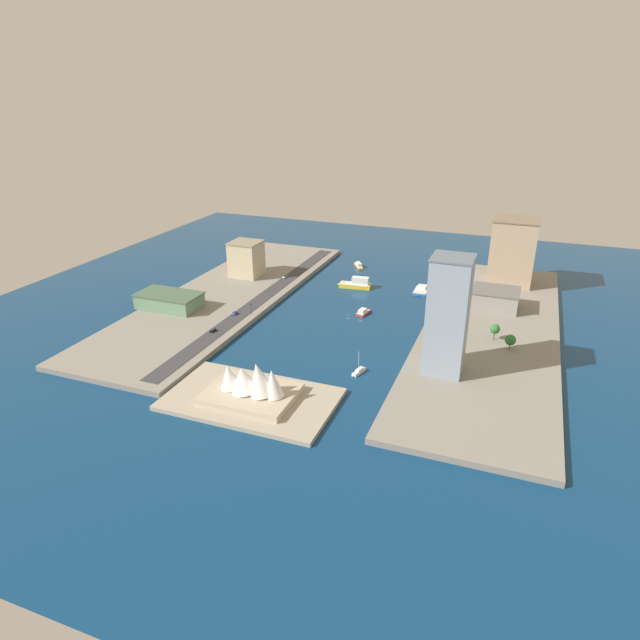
{
  "coord_description": "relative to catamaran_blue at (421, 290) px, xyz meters",
  "views": [
    {
      "loc": [
        -92.65,
        288.26,
        125.47
      ],
      "look_at": [
        9.94,
        20.37,
        3.03
      ],
      "focal_mm": 31.01,
      "sensor_mm": 36.0,
      "label": 1
    }
  ],
  "objects": [
    {
      "name": "road_strip",
      "position": [
        89.12,
        54.73,
        1.62
      ],
      "size": [
        9.81,
        228.0,
        0.15
      ],
      "primitive_type": "cube",
      "color": "#38383D",
      "rests_on": "quay_east"
    },
    {
      "name": "tower_tall_glass",
      "position": [
        -31.79,
        109.98,
        29.08
      ],
      "size": [
        18.21,
        18.09,
        55.0
      ],
      "color": "#8C9EB2",
      "rests_on": "quay_west"
    },
    {
      "name": "van_white",
      "position": [
        92.35,
        13.76,
        2.45
      ],
      "size": [
        2.1,
        4.78,
        1.54
      ],
      "color": "black",
      "rests_on": "road_strip"
    },
    {
      "name": "water_taxi_orange",
      "position": [
        54.36,
        -35.79,
        0.25
      ],
      "size": [
        10.87,
        15.02,
        3.76
      ],
      "color": "orange",
      "rests_on": "ground_plane"
    },
    {
      "name": "terminal_long_green",
      "position": [
        133.66,
        88.64,
        6.05
      ],
      "size": [
        37.79,
        21.17,
        8.94
      ],
      "color": "slate",
      "rests_on": "quay_east"
    },
    {
      "name": "quay_west",
      "position": [
        -48.59,
        54.73,
        0.17
      ],
      "size": [
        70.0,
        240.0,
        2.75
      ],
      "primitive_type": "cube",
      "color": "gray",
      "rests_on": "ground_plane"
    },
    {
      "name": "park_tree_cluster",
      "position": [
        -55.67,
        71.05,
        7.01
      ],
      "size": [
        13.66,
        14.39,
        8.61
      ],
      "color": "brown",
      "rests_on": "quay_west"
    },
    {
      "name": "hatchback_blue",
      "position": [
        91.89,
        84.74,
        2.45
      ],
      "size": [
        2.12,
        4.33,
        1.53
      ],
      "color": "black",
      "rests_on": "road_strip"
    },
    {
      "name": "opera_landmark",
      "position": [
        40.76,
        162.31,
        6.9
      ],
      "size": [
        38.08,
        29.16,
        17.89
      ],
      "color": "#BCAD93",
      "rests_on": "peninsula_point"
    },
    {
      "name": "sailboat_small_white",
      "position": [
        5.25,
        121.73,
        -0.2
      ],
      "size": [
        4.77,
        10.21,
        11.41
      ],
      "color": "white",
      "rests_on": "ground_plane"
    },
    {
      "name": "office_block_beige",
      "position": [
        119.13,
        18.12,
        13.58
      ],
      "size": [
        20.44,
        20.06,
        24.01
      ],
      "color": "#C6B793",
      "rests_on": "quay_east"
    },
    {
      "name": "quay_east",
      "position": [
        114.18,
        54.73,
        0.17
      ],
      "size": [
        70.0,
        240.0,
        2.75
      ],
      "primitive_type": "cube",
      "color": "gray",
      "rests_on": "ground_plane"
    },
    {
      "name": "ground_plane",
      "position": [
        32.8,
        54.73,
        -1.21
      ],
      "size": [
        440.0,
        440.0,
        0.0
      ],
      "primitive_type": "plane",
      "color": "navy"
    },
    {
      "name": "ferry_yellow_fast",
      "position": [
        42.18,
        7.87,
        1.52
      ],
      "size": [
        23.26,
        10.02,
        7.47
      ],
      "color": "yellow",
      "rests_on": "ground_plane"
    },
    {
      "name": "tugboat_red",
      "position": [
        24.6,
        50.9,
        0.09
      ],
      "size": [
        6.66,
        11.83,
        3.4
      ],
      "color": "red",
      "rests_on": "ground_plane"
    },
    {
      "name": "peninsula_point",
      "position": [
        41.06,
        162.31,
        -0.21
      ],
      "size": [
        72.25,
        43.62,
        2.0
      ],
      "primitive_type": "cube",
      "color": "#A89E89",
      "rests_on": "ground_plane"
    },
    {
      "name": "suv_black",
      "position": [
        91.14,
        110.15,
        2.46
      ],
      "size": [
        2.1,
        4.36,
        1.56
      ],
      "color": "black",
      "rests_on": "road_strip"
    },
    {
      "name": "catamaran_blue",
      "position": [
        0.0,
        0.0,
        0.0
      ],
      "size": [
        9.11,
        17.56,
        3.54
      ],
      "color": "blue",
      "rests_on": "ground_plane"
    },
    {
      "name": "carpark_squat_concrete",
      "position": [
        -47.59,
        19.65,
        7.34
      ],
      "size": [
        27.06,
        22.93,
        11.52
      ],
      "color": "gray",
      "rests_on": "quay_west"
    },
    {
      "name": "traffic_light_waterfront",
      "position": [
        83.38,
        80.48,
        5.89
      ],
      "size": [
        0.36,
        0.36,
        6.5
      ],
      "color": "black",
      "rests_on": "quay_east"
    },
    {
      "name": "apartment_midrise_tan",
      "position": [
        -52.5,
        -31.34,
        23.24
      ],
      "size": [
        29.02,
        26.97,
        43.33
      ],
      "color": "tan",
      "rests_on": "quay_west"
    }
  ]
}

